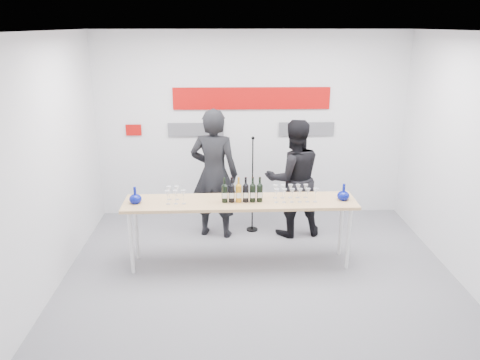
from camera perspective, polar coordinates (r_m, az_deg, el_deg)
The scene contains 12 objects.
ground at distance 6.28m, azimuth 2.25°, elevation -10.80°, with size 5.00×5.00×0.00m, color slate.
back_wall at distance 7.64m, azimuth 1.39°, elevation 6.61°, with size 5.00×0.04×3.00m, color silver.
signage at distance 7.55m, azimuth 0.99°, elevation 8.84°, with size 3.38×0.02×0.79m.
tasting_table at distance 6.08m, azimuth 0.03°, elevation -3.14°, with size 3.01×0.64×0.90m.
wine_bottles at distance 5.96m, azimuth 0.27°, elevation -1.19°, with size 0.53×0.08×0.33m.
decanter_left at distance 6.09m, azimuth -12.67°, elevation -1.79°, with size 0.16×0.16×0.21m, color #06107C, non-canonical shape.
decanter_right at distance 6.20m, azimuth 12.51°, elevation -1.42°, with size 0.16×0.16×0.21m, color #06107C, non-canonical shape.
glasses_left at distance 6.03m, azimuth -7.99°, elevation -1.88°, with size 0.27×0.23×0.18m.
glasses_right at distance 6.08m, azimuth 6.53°, elevation -1.64°, with size 0.57×0.23×0.18m.
presenter_left at distance 6.89m, azimuth -3.16°, elevation 0.73°, with size 0.71×0.47×1.95m, color black.
presenter_right at distance 7.00m, azimuth 6.53°, elevation 0.18°, with size 0.86×0.67×1.78m, color black.
mic_stand at distance 7.20m, azimuth 1.51°, elevation -2.78°, with size 0.18×0.18×1.51m.
Camera 1 is at (-0.40, -5.47, 3.07)m, focal length 35.00 mm.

